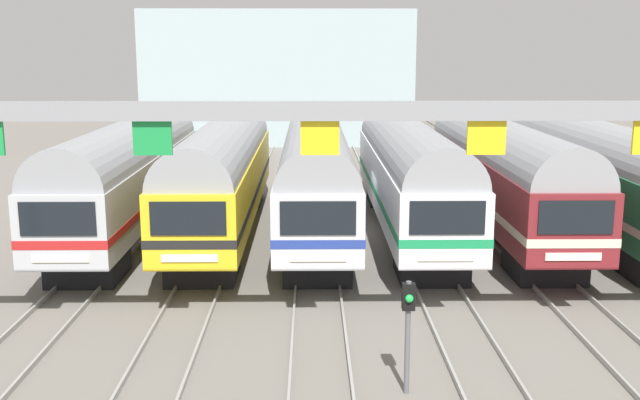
{
  "coord_description": "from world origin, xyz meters",
  "views": [
    {
      "loc": [
        -2.16,
        -30.74,
        7.65
      ],
      "look_at": [
        -1.81,
        -3.8,
        2.19
      ],
      "focal_mm": 41.91,
      "sensor_mm": 36.0,
      "label": 1
    }
  ],
  "objects_px": {
    "commuter_train_green": "(593,170)",
    "yard_signal_mast": "(408,315)",
    "commuter_train_silver": "(316,170)",
    "commuter_train_maroon": "(501,170)",
    "commuter_train_yellow": "(223,170)",
    "commuter_train_white": "(408,170)",
    "commuter_train_stainless": "(130,171)",
    "catenary_gantry": "(403,151)"
  },
  "relations": [
    {
      "from": "commuter_train_silver",
      "to": "commuter_train_maroon",
      "type": "distance_m",
      "value": 7.75
    },
    {
      "from": "commuter_train_maroon",
      "to": "commuter_train_stainless",
      "type": "bearing_deg",
      "value": 180.0
    },
    {
      "from": "commuter_train_maroon",
      "to": "catenary_gantry",
      "type": "bearing_deg",
      "value": -113.29
    },
    {
      "from": "commuter_train_green",
      "to": "yard_signal_mast",
      "type": "distance_m",
      "value": 17.92
    },
    {
      "from": "commuter_train_white",
      "to": "commuter_train_green",
      "type": "bearing_deg",
      "value": 0.0
    },
    {
      "from": "commuter_train_green",
      "to": "yard_signal_mast",
      "type": "bearing_deg",
      "value": -122.75
    },
    {
      "from": "catenary_gantry",
      "to": "commuter_train_silver",
      "type": "bearing_deg",
      "value": 98.17
    },
    {
      "from": "commuter_train_yellow",
      "to": "commuter_train_silver",
      "type": "height_order",
      "value": "same"
    },
    {
      "from": "commuter_train_white",
      "to": "commuter_train_green",
      "type": "height_order",
      "value": "same"
    },
    {
      "from": "commuter_train_stainless",
      "to": "commuter_train_white",
      "type": "xyz_separation_m",
      "value": [
        11.62,
        0.0,
        0.0
      ]
    },
    {
      "from": "commuter_train_yellow",
      "to": "catenary_gantry",
      "type": "height_order",
      "value": "catenary_gantry"
    },
    {
      "from": "commuter_train_white",
      "to": "commuter_train_maroon",
      "type": "xyz_separation_m",
      "value": [
        3.87,
        0.0,
        0.0
      ]
    },
    {
      "from": "commuter_train_white",
      "to": "commuter_train_maroon",
      "type": "distance_m",
      "value": 3.87
    },
    {
      "from": "commuter_train_yellow",
      "to": "commuter_train_white",
      "type": "xyz_separation_m",
      "value": [
        7.75,
        0.0,
        0.0
      ]
    },
    {
      "from": "commuter_train_stainless",
      "to": "commuter_train_white",
      "type": "bearing_deg",
      "value": 0.0
    },
    {
      "from": "commuter_train_white",
      "to": "commuter_train_green",
      "type": "distance_m",
      "value": 7.75
    },
    {
      "from": "commuter_train_silver",
      "to": "commuter_train_green",
      "type": "bearing_deg",
      "value": 0.0
    },
    {
      "from": "commuter_train_stainless",
      "to": "commuter_train_green",
      "type": "distance_m",
      "value": 19.37
    },
    {
      "from": "commuter_train_white",
      "to": "catenary_gantry",
      "type": "distance_m",
      "value": 13.89
    },
    {
      "from": "commuter_train_silver",
      "to": "commuter_train_yellow",
      "type": "bearing_deg",
      "value": 180.0
    },
    {
      "from": "commuter_train_white",
      "to": "commuter_train_maroon",
      "type": "bearing_deg",
      "value": 0.0
    },
    {
      "from": "commuter_train_stainless",
      "to": "commuter_train_silver",
      "type": "xyz_separation_m",
      "value": [
        7.75,
        0.0,
        0.0
      ]
    },
    {
      "from": "commuter_train_yellow",
      "to": "commuter_train_maroon",
      "type": "xyz_separation_m",
      "value": [
        11.62,
        0.0,
        0.0
      ]
    },
    {
      "from": "commuter_train_maroon",
      "to": "catenary_gantry",
      "type": "relative_size",
      "value": 0.73
    },
    {
      "from": "commuter_train_white",
      "to": "yard_signal_mast",
      "type": "relative_size",
      "value": 6.84
    },
    {
      "from": "yard_signal_mast",
      "to": "commuter_train_maroon",
      "type": "bearing_deg",
      "value": 68.9
    },
    {
      "from": "commuter_train_yellow",
      "to": "yard_signal_mast",
      "type": "xyz_separation_m",
      "value": [
        5.81,
        -15.06,
        -0.84
      ]
    },
    {
      "from": "commuter_train_stainless",
      "to": "commuter_train_silver",
      "type": "height_order",
      "value": "same"
    },
    {
      "from": "commuter_train_silver",
      "to": "commuter_train_green",
      "type": "relative_size",
      "value": 1.0
    },
    {
      "from": "commuter_train_stainless",
      "to": "catenary_gantry",
      "type": "xyz_separation_m",
      "value": [
        9.69,
        -13.5,
        2.64
      ]
    },
    {
      "from": "commuter_train_white",
      "to": "commuter_train_silver",
      "type": "bearing_deg",
      "value": 180.0
    },
    {
      "from": "commuter_train_white",
      "to": "commuter_train_maroon",
      "type": "height_order",
      "value": "same"
    },
    {
      "from": "commuter_train_silver",
      "to": "commuter_train_green",
      "type": "height_order",
      "value": "same"
    },
    {
      "from": "commuter_train_green",
      "to": "yard_signal_mast",
      "type": "height_order",
      "value": "commuter_train_green"
    },
    {
      "from": "commuter_train_yellow",
      "to": "yard_signal_mast",
      "type": "height_order",
      "value": "commuter_train_yellow"
    },
    {
      "from": "commuter_train_yellow",
      "to": "catenary_gantry",
      "type": "distance_m",
      "value": 14.93
    },
    {
      "from": "commuter_train_stainless",
      "to": "commuter_train_yellow",
      "type": "relative_size",
      "value": 1.0
    },
    {
      "from": "commuter_train_yellow",
      "to": "commuter_train_stainless",
      "type": "bearing_deg",
      "value": 180.0
    },
    {
      "from": "commuter_train_maroon",
      "to": "commuter_train_green",
      "type": "height_order",
      "value": "same"
    },
    {
      "from": "commuter_train_stainless",
      "to": "commuter_train_maroon",
      "type": "height_order",
      "value": "same"
    },
    {
      "from": "catenary_gantry",
      "to": "yard_signal_mast",
      "type": "relative_size",
      "value": 9.32
    },
    {
      "from": "commuter_train_silver",
      "to": "catenary_gantry",
      "type": "distance_m",
      "value": 13.89
    }
  ]
}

